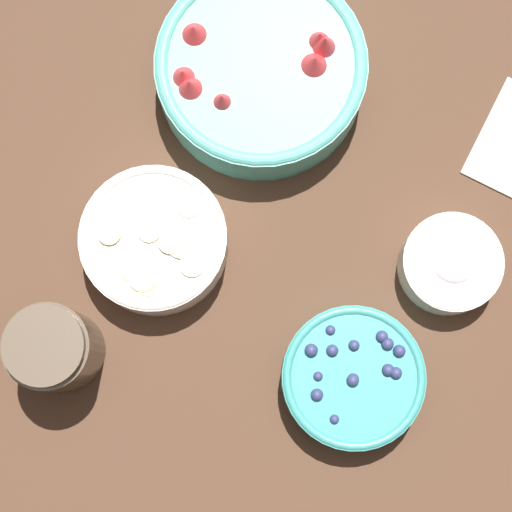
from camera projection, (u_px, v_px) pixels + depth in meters
The scene contains 6 objects.
ground_plane at pixel (287, 288), 0.96m from camera, with size 4.00×4.00×0.00m, color #4C3323.
bowl_strawberries at pixel (261, 70), 0.97m from camera, with size 0.24×0.24×0.08m.
bowl_blueberries at pixel (352, 378), 0.92m from camera, with size 0.15×0.15×0.05m.
bowl_bananas at pixel (155, 241), 0.94m from camera, with size 0.16×0.16×0.06m.
bowl_cream at pixel (451, 264), 0.94m from camera, with size 0.11×0.11×0.05m.
jar_chocolate at pixel (56, 349), 0.90m from camera, with size 0.09×0.09×0.11m.
Camera 1 is at (-0.11, -0.07, 0.96)m, focal length 60.00 mm.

